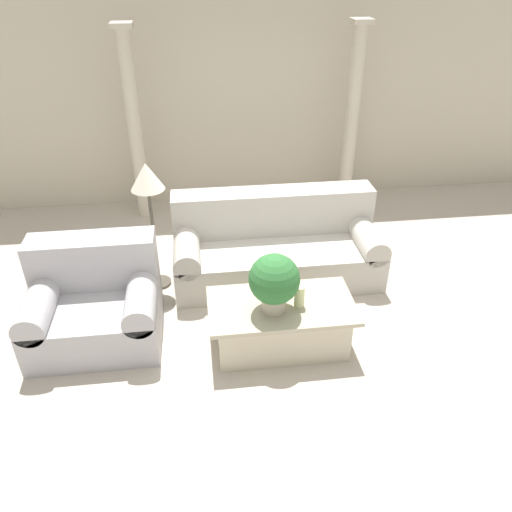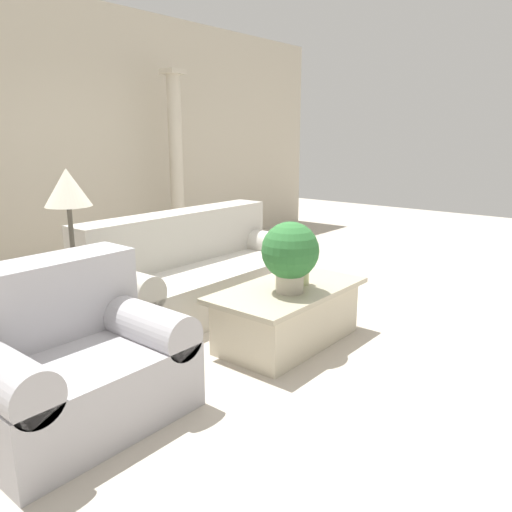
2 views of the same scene
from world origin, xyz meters
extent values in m
plane|color=#BCB2A3|center=(0.00, 0.00, 0.00)|extent=(16.00, 16.00, 0.00)
cube|color=beige|center=(0.00, 3.00, 1.60)|extent=(10.00, 0.06, 3.20)
cube|color=#B7B2A8|center=(0.21, 0.79, 0.21)|extent=(2.24, 0.97, 0.42)
cube|color=#B7B2A8|center=(0.21, 1.11, 0.67)|extent=(2.24, 0.34, 0.50)
cylinder|color=#B7B2A8|center=(-0.77, 0.79, 0.48)|extent=(0.28, 0.97, 0.28)
cylinder|color=#B7B2A8|center=(1.20, 0.79, 0.48)|extent=(0.28, 0.97, 0.28)
cube|color=#AEABB0|center=(-1.63, -0.02, 0.21)|extent=(1.18, 0.97, 0.42)
cube|color=#AEABB0|center=(-1.63, 0.29, 0.67)|extent=(1.18, 0.34, 0.50)
cylinder|color=#AEABB0|center=(-1.18, -0.02, 0.48)|extent=(0.28, 0.97, 0.28)
cube|color=beige|center=(0.07, -0.34, 0.21)|extent=(1.16, 0.63, 0.43)
cube|color=#B3A98F|center=(0.07, -0.34, 0.45)|extent=(1.32, 0.72, 0.04)
cylinder|color=#B2A893|center=(-0.01, -0.41, 0.54)|extent=(0.22, 0.22, 0.14)
sphere|color=#2D6B33|center=(-0.01, -0.41, 0.79)|extent=(0.44, 0.44, 0.44)
cylinder|color=beige|center=(0.22, -0.38, 0.57)|extent=(0.09, 0.09, 0.21)
cylinder|color=#4C473D|center=(-1.10, 0.81, 0.01)|extent=(0.25, 0.25, 0.03)
cylinder|color=#4C473D|center=(-1.10, 0.81, 0.59)|extent=(0.04, 0.04, 1.11)
cone|color=silver|center=(-1.10, 0.81, 1.28)|extent=(0.34, 0.34, 0.27)
cylinder|color=beige|center=(1.49, 2.54, 1.20)|extent=(0.18, 0.18, 2.40)
cube|color=beige|center=(1.49, 2.54, 2.43)|extent=(0.25, 0.25, 0.06)
camera|label=1|loc=(-0.61, -3.85, 3.19)|focal=35.00mm
camera|label=2|loc=(-3.03, -2.56, 1.65)|focal=35.00mm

